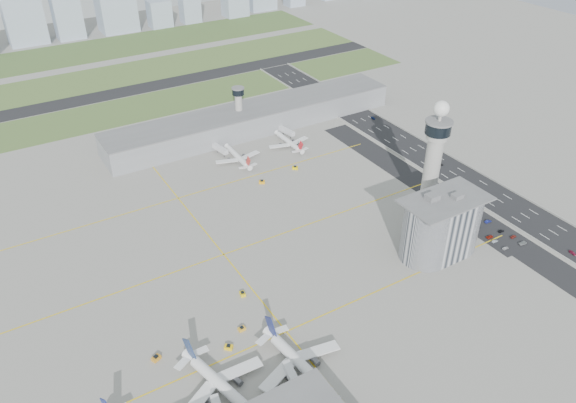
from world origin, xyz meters
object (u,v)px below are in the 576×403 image
tug_4 (262,182)px  car_lot_2 (490,237)px  car_lot_6 (523,243)px  airplane_near_c (301,360)px  tug_0 (156,358)px  tug_5 (295,168)px  tug_3 (243,294)px  airplane_far_b (288,139)px  jet_bridge_far_1 (280,130)px  car_lot_4 (462,220)px  car_hw_4 (309,93)px  car_lot_0 (505,248)px  control_tower (434,154)px  tug_1 (229,347)px  car_lot_9 (488,221)px  tug_2 (242,329)px  car_hw_0 (573,253)px  car_lot_5 (458,216)px  car_lot_8 (501,231)px  secondary_tower (239,106)px  car_lot_7 (513,237)px  airplane_far_a (237,153)px  car_hw_2 (373,118)px  car_lot_3 (477,227)px  car_hw_1 (441,164)px  car_lot_10 (477,214)px  car_lot_1 (495,241)px  admin_building (441,226)px  car_lot_11 (466,208)px  jet_bridge_far_0 (214,147)px

tug_4 → car_lot_2: 130.91m
tug_4 → car_lot_6: bearing=66.2°
airplane_near_c → tug_0: 57.36m
tug_5 → tug_3: bearing=173.3°
airplane_far_b → tug_3: size_ratio=10.96×
jet_bridge_far_1 → car_lot_4: jet_bridge_far_1 is taller
tug_4 → car_hw_4: (98.93, 102.04, -0.42)m
car_lot_0 → car_hw_4: (25.42, 220.48, -0.01)m
control_tower → tug_1: bearing=-166.1°
car_lot_9 → control_tower: bearing=40.4°
tug_2 → car_hw_0: size_ratio=0.79×
car_lot_5 → car_lot_8: size_ratio=0.94×
secondary_tower → car_lot_7: secondary_tower is taller
car_lot_0 → car_lot_6: size_ratio=0.77×
car_lot_8 → airplane_near_c: bearing=104.2°
airplane_far_a → car_hw_2: (113.15, 5.13, -4.41)m
airplane_near_c → car_lot_5: (128.48, 44.06, -5.67)m
airplane_far_a → car_lot_2: airplane_far_a is taller
tug_0 → car_hw_0: bearing=55.1°
tug_5 → car_lot_3: tug_5 is taller
tug_5 → airplane_far_a: bearing=78.7°
airplane_far_b → car_lot_3: 136.97m
control_tower → airplane_far_a: (-62.77, 104.38, -30.05)m
car_lot_4 → car_lot_6: 32.61m
control_tower → airplane_far_b: 112.33m
control_tower → car_hw_1: 65.05m
control_tower → car_lot_4: 39.97m
car_lot_2 → car_lot_3: bearing=-2.4°
tug_3 → car_lot_8: 139.99m
tug_0 → tug_5: size_ratio=1.01×
tug_0 → car_hw_4: size_ratio=0.99×
tug_5 → car_lot_5: bearing=-115.4°
car_lot_4 → car_lot_10: (10.92, -0.14, -0.06)m
tug_1 → jet_bridge_far_1: bearing=5.9°
tug_0 → car_lot_9: tug_0 is taller
car_lot_1 → airplane_far_b: bearing=13.4°
car_hw_4 → jet_bridge_far_1: bearing=-147.8°
admin_building → car_lot_9: (40.87, 4.14, -14.65)m
car_hw_2 → car_lot_1: bearing=-96.5°
airplane_far_a → jet_bridge_far_1: size_ratio=2.55×
car_hw_0 → car_lot_10: bearing=115.6°
car_lot_4 → secondary_tower: bearing=18.9°
tug_3 → car_lot_11: bearing=8.1°
car_lot_10 → jet_bridge_far_1: bearing=14.9°
admin_building → car_lot_2: (31.07, -5.99, -14.73)m
airplane_near_c → car_lot_1: size_ratio=12.42×
airplane_far_a → tug_0: airplane_far_a is taller
tug_0 → tug_5: bearing=105.6°
car_lot_11 → car_hw_4: (15.50, 184.84, 0.03)m
jet_bridge_far_0 → car_hw_1: (113.81, -90.46, -2.27)m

